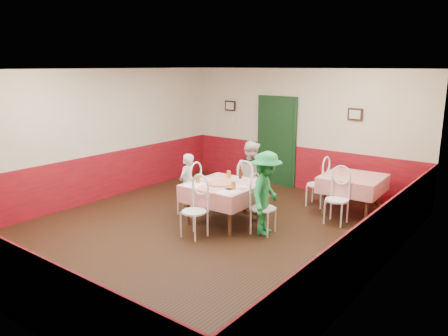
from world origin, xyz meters
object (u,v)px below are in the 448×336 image
Objects in this scene: second_table at (352,195)px; glass_b at (234,186)px; chair_left at (189,192)px; wallet at (229,189)px; chair_second_b at (337,200)px; chair_far at (249,189)px; pizza at (220,183)px; chair_right at (263,208)px; diner_right at (266,193)px; chair_second_a at (317,185)px; beer_bottle at (240,173)px; diner_far at (251,176)px; diner_left at (187,184)px; glass_a at (198,179)px; chair_near at (194,212)px; main_table at (224,203)px; glass_c at (229,174)px.

second_table is 2.60m from glass_b.
wallet is at bearing 72.35° from chair_left.
chair_second_b is (0.00, -0.75, 0.08)m from second_table.
chair_second_b is (1.68, 0.38, 0.00)m from chair_far.
pizza is 4.35× the size of wallet.
diner_right is (0.05, 0.00, 0.28)m from chair_right.
chair_second_a reaches higher than wallet.
chair_left is 1.00× the size of chair_second_b.
diner_right reaches higher than chair_second_a.
second_table is 1.24× the size of chair_far.
glass_b reaches higher than chair_second_a.
diner_far is at bearing 99.72° from beer_bottle.
glass_b is 1.32m from diner_left.
chair_second_b is 1.98m from glass_b.
chair_far is 1.27m from diner_right.
diner_right is at bearing -111.26° from second_table.
diner_right is (-0.02, -1.97, 0.28)m from chair_second_a.
glass_a is at bearing 52.97° from diner_left.
chair_near is 0.73m from wallet.
main_table is 1.36× the size of chair_second_a.
diner_left is at bearing -44.79° from chair_second_a.
main_table is 1.01× the size of diner_left.
glass_c is at bearing -171.10° from beer_bottle.
beer_bottle reaches higher than chair_right.
diner_far reaches higher than chair_second_a.
beer_bottle is at bearing 109.22° from wallet.
chair_second_b is at bearing -47.39° from diner_right.
chair_second_a is at bearing 133.23° from chair_left.
glass_a is at bearing -156.28° from pizza.
diner_right reaches higher than beer_bottle.
chair_far is at bearing 71.31° from glass_c.
wallet is at bearing 105.35° from chair_far.
chair_second_a is 2.29m from pizza.
chair_left is 2.81m from chair_second_b.
chair_far is at bearing 100.73° from beer_bottle.
diner_far is at bearing 36.60° from chair_right.
wallet is (0.33, -1.12, 0.32)m from chair_far.
main_table is at bearing 75.49° from diner_right.
main_table is 1.36× the size of chair_second_b.
pizza is at bearing -144.85° from chair_second_b.
diner_far is (-0.86, 0.89, 0.26)m from chair_right.
chair_left is at bearing -156.14° from chair_second_b.
chair_left is 1.00× the size of chair_right.
wallet is 0.08× the size of diner_far.
diner_far is (-0.33, 1.17, -0.06)m from wallet.
chair_left is 1.20m from chair_near.
glass_b is at bearing 74.88° from chair_left.
glass_c is (0.68, 0.38, 0.38)m from chair_left.
diner_right reaches higher than chair_right.
main_table is at bearing 91.84° from chair_near.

